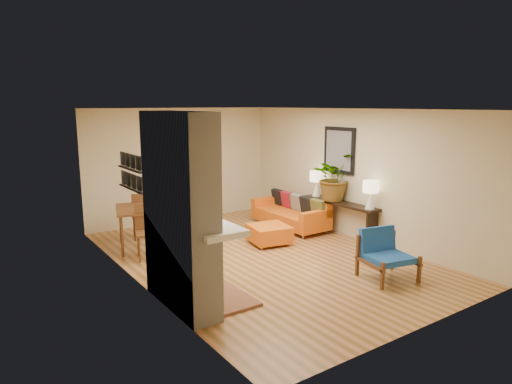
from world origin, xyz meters
TOP-DOWN VIEW (x-y plane):
  - room_shell at (0.60, 2.63)m, footprint 6.50×6.50m
  - fireplace at (-2.00, -1.00)m, footprint 1.09×1.68m
  - sofa at (1.72, 1.28)m, footprint 0.80×1.87m
  - ottoman at (0.56, 0.57)m, footprint 0.84×0.84m
  - blue_chair at (1.03, -1.85)m, footprint 0.87×0.85m
  - dining_table at (-1.58, 1.73)m, footprint 1.10×1.82m
  - console_table at (2.07, 0.16)m, footprint 0.34×1.85m
  - lamp_near at (2.07, -0.61)m, footprint 0.30×0.30m
  - lamp_far at (2.07, 0.90)m, footprint 0.30×0.30m
  - houseplant at (2.06, 0.37)m, footprint 1.01×0.91m

SIDE VIEW (x-z plane):
  - ottoman at x=0.56m, z-range 0.03..0.39m
  - sofa at x=1.72m, z-range -0.04..0.69m
  - blue_chair at x=1.03m, z-range 0.03..0.80m
  - console_table at x=2.07m, z-range 0.21..0.94m
  - dining_table at x=-1.58m, z-range 0.15..1.11m
  - lamp_near at x=2.07m, z-range 0.79..1.33m
  - lamp_far at x=2.07m, z-range 0.79..1.33m
  - houseplant at x=2.06m, z-range 0.72..1.71m
  - room_shell at x=0.60m, z-range -2.01..4.49m
  - fireplace at x=-2.00m, z-range -0.06..2.54m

